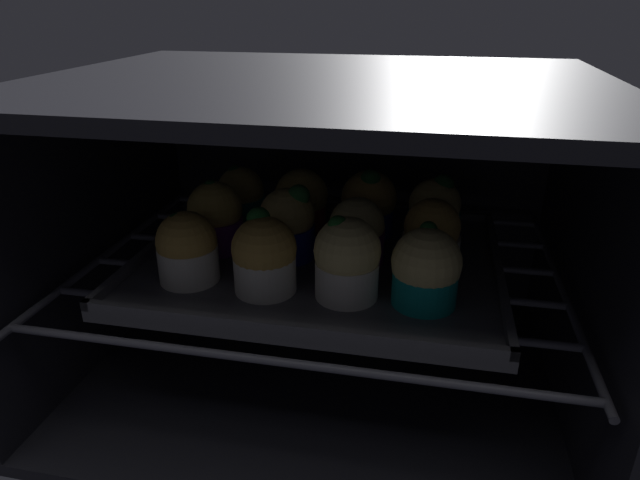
{
  "coord_description": "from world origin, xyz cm",
  "views": [
    {
      "loc": [
        11.69,
        -35.62,
        43.22
      ],
      "look_at": [
        0.0,
        21.01,
        17.52
      ],
      "focal_mm": 31.05,
      "sensor_mm": 36.0,
      "label": 1
    }
  ],
  "objects_px": {
    "muffin_row0_col1": "(264,256)",
    "muffin_row0_col3": "(426,270)",
    "muffin_row1_col3": "(431,237)",
    "muffin_row2_col1": "(301,202)",
    "muffin_row0_col2": "(347,260)",
    "muffin_row1_col0": "(215,218)",
    "muffin_row1_col2": "(357,233)",
    "muffin_row2_col2": "(369,204)",
    "baking_tray": "(320,262)",
    "muffin_row0_col0": "(187,249)",
    "muffin_row1_col1": "(288,224)",
    "muffin_row2_col3": "(434,211)",
    "muffin_row2_col0": "(241,198)"
  },
  "relations": [
    {
      "from": "muffin_row0_col1",
      "to": "muffin_row1_col1",
      "type": "xyz_separation_m",
      "value": [
        0.0,
        0.08,
        0.0
      ]
    },
    {
      "from": "muffin_row0_col0",
      "to": "muffin_row2_col0",
      "type": "relative_size",
      "value": 0.96
    },
    {
      "from": "muffin_row0_col3",
      "to": "muffin_row2_col1",
      "type": "bearing_deg",
      "value": 135.17
    },
    {
      "from": "muffin_row1_col1",
      "to": "muffin_row2_col0",
      "type": "xyz_separation_m",
      "value": [
        -0.09,
        0.08,
        -0.0
      ]
    },
    {
      "from": "muffin_row1_col0",
      "to": "muffin_row1_col1",
      "type": "relative_size",
      "value": 0.97
    },
    {
      "from": "muffin_row0_col1",
      "to": "muffin_row1_col2",
      "type": "distance_m",
      "value": 0.12
    },
    {
      "from": "muffin_row0_col1",
      "to": "muffin_row0_col3",
      "type": "bearing_deg",
      "value": 1.99
    },
    {
      "from": "muffin_row1_col3",
      "to": "muffin_row0_col0",
      "type": "bearing_deg",
      "value": -162.25
    },
    {
      "from": "muffin_row0_col0",
      "to": "muffin_row0_col1",
      "type": "xyz_separation_m",
      "value": [
        0.09,
        -0.01,
        0.0
      ]
    },
    {
      "from": "muffin_row1_col0",
      "to": "muffin_row2_col2",
      "type": "relative_size",
      "value": 0.98
    },
    {
      "from": "muffin_row1_col2",
      "to": "muffin_row2_col0",
      "type": "bearing_deg",
      "value": 153.82
    },
    {
      "from": "muffin_row1_col0",
      "to": "muffin_row0_col0",
      "type": "bearing_deg",
      "value": -89.93
    },
    {
      "from": "muffin_row1_col1",
      "to": "muffin_row1_col3",
      "type": "bearing_deg",
      "value": 0.82
    },
    {
      "from": "muffin_row2_col1",
      "to": "muffin_row0_col0",
      "type": "bearing_deg",
      "value": -117.77
    },
    {
      "from": "baking_tray",
      "to": "muffin_row0_col0",
      "type": "distance_m",
      "value": 0.15
    },
    {
      "from": "muffin_row0_col3",
      "to": "muffin_row1_col1",
      "type": "distance_m",
      "value": 0.18
    },
    {
      "from": "baking_tray",
      "to": "muffin_row1_col0",
      "type": "height_order",
      "value": "muffin_row1_col0"
    },
    {
      "from": "muffin_row1_col1",
      "to": "muffin_row2_col2",
      "type": "height_order",
      "value": "muffin_row1_col1"
    },
    {
      "from": "muffin_row2_col3",
      "to": "muffin_row0_col0",
      "type": "bearing_deg",
      "value": -147.81
    },
    {
      "from": "muffin_row0_col2",
      "to": "muffin_row1_col2",
      "type": "distance_m",
      "value": 0.08
    },
    {
      "from": "baking_tray",
      "to": "muffin_row1_col0",
      "type": "relative_size",
      "value": 4.75
    },
    {
      "from": "muffin_row0_col0",
      "to": "muffin_row2_col1",
      "type": "bearing_deg",
      "value": 62.23
    },
    {
      "from": "muffin_row1_col0",
      "to": "muffin_row0_col2",
      "type": "bearing_deg",
      "value": -25.98
    },
    {
      "from": "muffin_row0_col0",
      "to": "muffin_row2_col1",
      "type": "xyz_separation_m",
      "value": [
        0.09,
        0.16,
        0.0
      ]
    },
    {
      "from": "muffin_row0_col2",
      "to": "muffin_row1_col1",
      "type": "bearing_deg",
      "value": 135.71
    },
    {
      "from": "muffin_row0_col3",
      "to": "muffin_row1_col3",
      "type": "bearing_deg",
      "value": 87.58
    },
    {
      "from": "baking_tray",
      "to": "muffin_row0_col2",
      "type": "relative_size",
      "value": 4.65
    },
    {
      "from": "muffin_row1_col3",
      "to": "muffin_row2_col2",
      "type": "xyz_separation_m",
      "value": [
        -0.08,
        0.08,
        0.0
      ]
    },
    {
      "from": "muffin_row2_col1",
      "to": "baking_tray",
      "type": "bearing_deg",
      "value": -63.43
    },
    {
      "from": "muffin_row1_col0",
      "to": "muffin_row1_col3",
      "type": "bearing_deg",
      "value": -0.24
    },
    {
      "from": "muffin_row0_col3",
      "to": "muffin_row1_col0",
      "type": "height_order",
      "value": "muffin_row1_col0"
    },
    {
      "from": "muffin_row1_col3",
      "to": "muffin_row2_col1",
      "type": "xyz_separation_m",
      "value": [
        -0.17,
        0.08,
        -0.0
      ]
    },
    {
      "from": "muffin_row0_col1",
      "to": "muffin_row0_col2",
      "type": "height_order",
      "value": "same"
    },
    {
      "from": "muffin_row1_col3",
      "to": "muffin_row0_col3",
      "type": "bearing_deg",
      "value": -92.42
    },
    {
      "from": "muffin_row1_col2",
      "to": "muffin_row1_col3",
      "type": "relative_size",
      "value": 0.94
    },
    {
      "from": "muffin_row0_col0",
      "to": "muffin_row0_col1",
      "type": "relative_size",
      "value": 0.88
    },
    {
      "from": "muffin_row0_col0",
      "to": "muffin_row0_col2",
      "type": "height_order",
      "value": "muffin_row0_col2"
    },
    {
      "from": "muffin_row0_col3",
      "to": "muffin_row1_col3",
      "type": "relative_size",
      "value": 1.01
    },
    {
      "from": "baking_tray",
      "to": "muffin_row2_col1",
      "type": "relative_size",
      "value": 5.09
    },
    {
      "from": "muffin_row0_col2",
      "to": "muffin_row1_col3",
      "type": "height_order",
      "value": "muffin_row0_col2"
    },
    {
      "from": "muffin_row2_col1",
      "to": "muffin_row2_col3",
      "type": "height_order",
      "value": "muffin_row2_col3"
    },
    {
      "from": "muffin_row0_col0",
      "to": "muffin_row1_col2",
      "type": "height_order",
      "value": "same"
    },
    {
      "from": "muffin_row0_col2",
      "to": "muffin_row2_col2",
      "type": "bearing_deg",
      "value": 89.68
    },
    {
      "from": "muffin_row0_col3",
      "to": "muffin_row2_col2",
      "type": "xyz_separation_m",
      "value": [
        -0.08,
        0.16,
        0.0
      ]
    },
    {
      "from": "muffin_row0_col3",
      "to": "muffin_row2_col1",
      "type": "relative_size",
      "value": 1.02
    },
    {
      "from": "muffin_row0_col3",
      "to": "muffin_row1_col0",
      "type": "relative_size",
      "value": 0.96
    },
    {
      "from": "muffin_row0_col3",
      "to": "muffin_row1_col2",
      "type": "bearing_deg",
      "value": 134.55
    },
    {
      "from": "baking_tray",
      "to": "muffin_row2_col2",
      "type": "height_order",
      "value": "muffin_row2_col2"
    },
    {
      "from": "muffin_row1_col2",
      "to": "muffin_row1_col3",
      "type": "height_order",
      "value": "muffin_row1_col3"
    },
    {
      "from": "muffin_row2_col2",
      "to": "muffin_row0_col2",
      "type": "bearing_deg",
      "value": -90.32
    }
  ]
}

